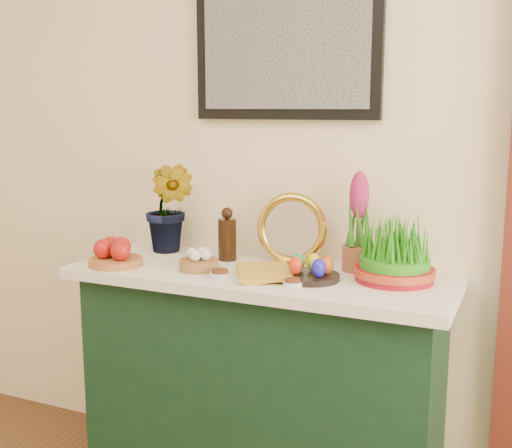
{
  "coord_description": "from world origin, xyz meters",
  "views": [
    {
      "loc": [
        0.89,
        -0.08,
        1.48
      ],
      "look_at": [
        -0.01,
        1.95,
        1.07
      ],
      "focal_mm": 45.0,
      "sensor_mm": 36.0,
      "label": 1
    }
  ],
  "objects_px": {
    "book": "(238,272)",
    "wheatgrass_sabzeh": "(395,253)",
    "sideboard": "(261,389)",
    "mirror": "(292,230)",
    "hyacinth_green": "(169,193)"
  },
  "relations": [
    {
      "from": "mirror",
      "to": "hyacinth_green",
      "type": "bearing_deg",
      "value": -179.11
    },
    {
      "from": "mirror",
      "to": "book",
      "type": "relative_size",
      "value": 1.14
    },
    {
      "from": "hyacinth_green",
      "to": "wheatgrass_sabzeh",
      "type": "relative_size",
      "value": 1.78
    },
    {
      "from": "book",
      "to": "wheatgrass_sabzeh",
      "type": "bearing_deg",
      "value": -9.62
    },
    {
      "from": "wheatgrass_sabzeh",
      "to": "hyacinth_green",
      "type": "bearing_deg",
      "value": 175.2
    },
    {
      "from": "sideboard",
      "to": "book",
      "type": "height_order",
      "value": "book"
    },
    {
      "from": "book",
      "to": "hyacinth_green",
      "type": "bearing_deg",
      "value": 122.81
    },
    {
      "from": "sideboard",
      "to": "mirror",
      "type": "bearing_deg",
      "value": 64.06
    },
    {
      "from": "mirror",
      "to": "book",
      "type": "distance_m",
      "value": 0.3
    },
    {
      "from": "sideboard",
      "to": "wheatgrass_sabzeh",
      "type": "bearing_deg",
      "value": 5.8
    },
    {
      "from": "sideboard",
      "to": "mirror",
      "type": "xyz_separation_m",
      "value": [
        0.07,
        0.14,
        0.6
      ]
    },
    {
      "from": "sideboard",
      "to": "mirror",
      "type": "distance_m",
      "value": 0.62
    },
    {
      "from": "sideboard",
      "to": "hyacinth_green",
      "type": "xyz_separation_m",
      "value": [
        -0.46,
        0.13,
        0.71
      ]
    },
    {
      "from": "sideboard",
      "to": "hyacinth_green",
      "type": "bearing_deg",
      "value": 164.67
    },
    {
      "from": "hyacinth_green",
      "to": "book",
      "type": "xyz_separation_m",
      "value": [
        0.42,
        -0.24,
        -0.23
      ]
    }
  ]
}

